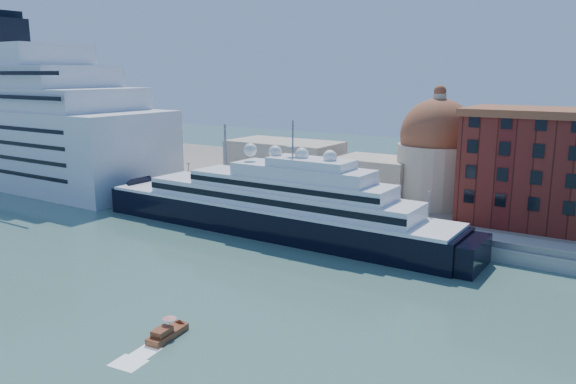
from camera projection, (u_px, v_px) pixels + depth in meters
The scene contains 9 objects.
ground at pixel (195, 264), 96.15m from camera, with size 400.00×400.00×0.00m, color #376056.
quay at pixel (300, 215), 123.71m from camera, with size 180.00×10.00×2.50m, color gray.
land at pixel (377, 186), 157.30m from camera, with size 260.00×72.00×2.00m, color slate.
quay_fence at pixel (289, 211), 119.64m from camera, with size 180.00×0.10×1.20m, color slate.
superyacht at pixel (258, 208), 115.87m from camera, with size 90.65×12.57×27.09m.
service_barge at pixel (97, 200), 140.44m from camera, with size 13.22×4.55×2.96m.
water_taxi at pixel (167, 333), 69.05m from camera, with size 2.71×6.24×2.87m.
church at pixel (373, 161), 137.68m from camera, with size 66.00×18.00×25.50m.
lamp_posts at pixel (249, 173), 127.30m from camera, with size 120.80×2.40×18.00m.
Camera 1 is at (63.53, -67.76, 32.04)m, focal length 35.00 mm.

